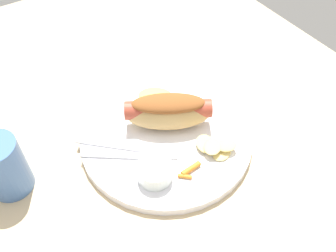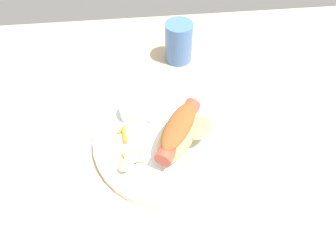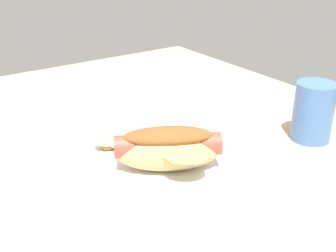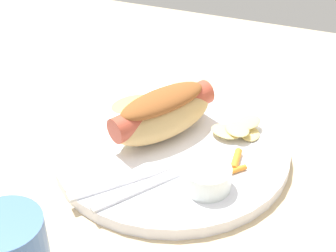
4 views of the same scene
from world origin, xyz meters
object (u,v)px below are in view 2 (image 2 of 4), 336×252
hot_dog (179,131)px  plate (167,140)px  carrot_garnish (124,134)px  knife (173,105)px  sauce_ramekin (133,111)px  chips_pile (131,158)px  fork (163,106)px  drinking_cup (179,42)px

hot_dog → plate: bearing=-89.0°
plate → carrot_garnish: 8.64cm
plate → knife: (-2.12, -8.33, 0.98)cm
hot_dog → sauce_ramekin: 11.63cm
chips_pile → plate: bearing=-147.3°
sauce_ramekin → carrot_garnish: (2.13, 5.06, -0.93)cm
plate → hot_dog: bearing=150.9°
chips_pile → carrot_garnish: (1.35, -6.06, -0.39)cm
plate → fork: 8.40cm
plate → hot_dog: (-2.14, 1.19, 4.08)cm
hot_dog → knife: (0.02, -9.53, -3.10)cm
carrot_garnish → chips_pile: bearing=102.6°
fork → drinking_cup: bearing=-162.4°
chips_pile → drinking_cup: (-12.55, -30.35, 2.55)cm
fork → plate: bearing=35.8°
fork → knife: 2.20cm
sauce_ramekin → carrot_garnish: size_ratio=1.25×
carrot_garnish → knife: bearing=-147.1°
sauce_ramekin → hot_dog: bearing=137.3°
sauce_ramekin → carrot_garnish: bearing=67.2°
knife → carrot_garnish: size_ratio=3.47×
hot_dog → fork: (2.22, -9.54, -3.08)cm
hot_dog → fork: 10.27cm
chips_pile → drinking_cup: size_ratio=0.71×
sauce_ramekin → chips_pile: 11.16cm
chips_pile → drinking_cup: 32.94cm
sauce_ramekin → knife: size_ratio=0.36×
hot_dog → chips_pile: (9.22, 3.35, -2.47)cm
knife → sauce_ramekin: bearing=-35.5°
carrot_garnish → drinking_cup: drinking_cup is taller
sauce_ramekin → chips_pile: bearing=86.0°
drinking_cup → chips_pile: bearing=67.5°
plate → drinking_cup: bearing=-102.0°
knife → drinking_cup: drinking_cup is taller
fork → carrot_garnish: bearing=-15.4°
hot_dog → chips_pile: bearing=-39.9°
sauce_ramekin → knife: bearing=-168.2°
fork → knife: size_ratio=0.91×
plate → fork: size_ratio=2.13×
knife → chips_pile: chips_pile is taller
plate → sauce_ramekin: sauce_ramekin is taller
chips_pile → carrot_garnish: chips_pile is taller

